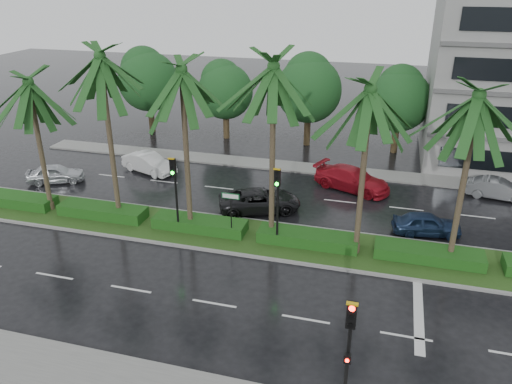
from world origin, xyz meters
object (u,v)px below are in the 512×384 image
(car_silver, at_px, (55,173))
(car_white, at_px, (149,163))
(signal_near, at_px, (348,352))
(signal_median_left, at_px, (175,184))
(street_sign, at_px, (231,204))
(car_red, at_px, (352,179))
(car_blue, at_px, (427,224))
(car_grey, at_px, (498,189))
(car_darkgrey, at_px, (260,200))

(car_silver, xyz_separation_m, car_white, (5.27, 3.37, 0.06))
(signal_near, height_order, signal_median_left, signal_median_left)
(street_sign, distance_m, car_silver, 14.78)
(car_red, bearing_deg, car_white, 114.69)
(street_sign, relative_size, car_white, 0.62)
(car_blue, xyz_separation_m, car_grey, (4.50, 6.14, 0.01))
(street_sign, height_order, car_white, street_sign)
(signal_median_left, height_order, car_silver, signal_median_left)
(car_white, relative_size, car_red, 0.83)
(street_sign, xyz_separation_m, car_white, (-8.73, 7.87, -1.43))
(car_silver, bearing_deg, car_blue, -117.19)
(car_white, bearing_deg, car_darkgrey, -93.69)
(signal_near, bearing_deg, car_red, 94.64)
(signal_near, bearing_deg, car_grey, 69.00)
(car_darkgrey, bearing_deg, car_red, -70.10)
(car_white, xyz_separation_m, car_blue, (18.73, -4.35, -0.07))
(signal_median_left, height_order, street_sign, signal_median_left)
(signal_near, relative_size, car_red, 0.86)
(car_red, bearing_deg, car_grey, -61.62)
(car_white, bearing_deg, car_blue, -83.47)
(car_grey, bearing_deg, street_sign, 132.71)
(car_silver, distance_m, car_darkgrey, 14.51)
(car_red, distance_m, car_blue, 6.80)
(car_red, xyz_separation_m, car_blue, (4.50, -5.09, -0.12))
(signal_median_left, bearing_deg, car_red, 45.98)
(car_white, height_order, car_grey, car_white)
(car_red, height_order, car_grey, car_red)
(signal_near, xyz_separation_m, car_grey, (7.50, 19.53, -1.87))
(car_red, bearing_deg, car_darkgrey, 155.03)
(car_white, bearing_deg, street_sign, -112.44)
(car_silver, bearing_deg, car_white, -82.24)
(car_blue, bearing_deg, car_white, 66.96)
(car_silver, relative_size, car_darkgrey, 0.76)
(car_silver, relative_size, car_white, 0.88)
(car_darkgrey, height_order, car_grey, car_darkgrey)
(car_white, distance_m, car_grey, 23.30)
(car_silver, bearing_deg, signal_median_left, -137.92)
(signal_near, xyz_separation_m, car_silver, (-21.00, 14.37, -1.87))
(street_sign, height_order, car_darkgrey, street_sign)
(car_silver, distance_m, car_red, 19.93)
(signal_median_left, xyz_separation_m, car_darkgrey, (3.50, 4.08, -2.32))
(street_sign, bearing_deg, signal_near, -54.66)
(car_darkgrey, bearing_deg, car_white, 43.28)
(signal_median_left, xyz_separation_m, car_blue, (13.00, 3.70, -2.38))
(car_grey, bearing_deg, car_white, 103.43)
(signal_near, bearing_deg, car_darkgrey, 115.27)
(car_darkgrey, distance_m, car_red, 6.87)
(car_silver, bearing_deg, car_red, -102.94)
(signal_median_left, relative_size, car_red, 0.86)
(street_sign, height_order, car_grey, street_sign)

